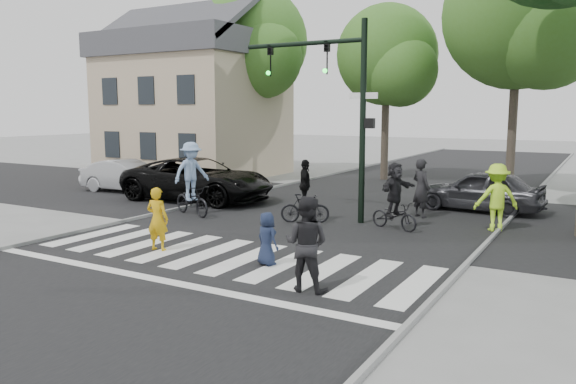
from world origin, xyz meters
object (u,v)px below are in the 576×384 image
pedestrian_adult (306,244)px  cyclist_left (192,184)px  cyclist_right (395,200)px  car_silver (127,176)px  pedestrian_child (267,239)px  car_suv (198,179)px  pedestrian_woman (158,219)px  traffic_signal (337,93)px  cyclist_mid (305,197)px  car_grey (479,190)px

pedestrian_adult → cyclist_left: cyclist_left is taller
cyclist_right → car_silver: bearing=172.4°
pedestrian_child → car_suv: car_suv is taller
pedestrian_woman → cyclist_right: (4.15, 5.18, 0.09)m
traffic_signal → pedestrian_woman: traffic_signal is taller
traffic_signal → cyclist_mid: traffic_signal is taller
cyclist_right → car_grey: (1.48, 4.28, -0.16)m
pedestrian_child → car_suv: (-6.98, 6.27, 0.22)m
traffic_signal → cyclist_right: size_ratio=3.11×
cyclist_left → car_suv: size_ratio=0.41×
pedestrian_adult → car_suv: (-8.55, 7.39, -0.10)m
pedestrian_child → cyclist_left: 6.50m
pedestrian_woman → car_suv: size_ratio=0.27×
pedestrian_woman → pedestrian_child: size_ratio=1.31×
traffic_signal → cyclist_right: traffic_signal is taller
cyclist_mid → car_silver: size_ratio=0.47×
cyclist_right → car_suv: (-8.15, 1.29, -0.05)m
traffic_signal → pedestrian_adult: 7.55m
pedestrian_adult → cyclist_right: (-0.41, 6.10, -0.04)m
cyclist_mid → car_grey: bearing=48.6°
car_silver → pedestrian_woman: bearing=-135.0°
traffic_signal → cyclist_right: 3.68m
traffic_signal → pedestrian_child: bearing=-80.8°
pedestrian_woman → car_silver: bearing=-49.7°
car_silver → car_grey: bearing=-83.7°
pedestrian_woman → cyclist_right: cyclist_right is taller
pedestrian_woman → car_grey: size_ratio=0.38×
pedestrian_adult → car_suv: pedestrian_adult is taller
traffic_signal → pedestrian_child: (0.87, -5.37, -3.31)m
pedestrian_child → cyclist_right: size_ratio=0.61×
pedestrian_woman → pedestrian_adult: (4.56, -0.91, 0.13)m
pedestrian_child → cyclist_right: bearing=-84.9°
cyclist_left → car_grey: (7.90, 5.45, -0.33)m
pedestrian_woman → cyclist_mid: (1.48, 4.77, 0.01)m
traffic_signal → cyclist_left: size_ratio=2.53×
car_silver → car_grey: car_grey is taller
traffic_signal → cyclist_right: bearing=-11.0°
cyclist_mid → cyclist_right: cyclist_right is taller
traffic_signal → pedestrian_woman: 6.74m
car_silver → car_suv: bearing=-99.4°
traffic_signal → pedestrian_woman: size_ratio=3.87×
pedestrian_woman → car_silver: 10.52m
traffic_signal → cyclist_left: (-4.39, -1.56, -2.87)m
pedestrian_adult → car_suv: bearing=-47.3°
pedestrian_adult → cyclist_mid: bearing=-68.1°
cyclist_right → car_silver: (-12.18, 1.62, -0.19)m
cyclist_right → pedestrian_woman: bearing=-128.7°
pedestrian_child → cyclist_right: 5.12m
car_grey → cyclist_mid: bearing=-37.0°
cyclist_right → car_suv: bearing=171.0°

